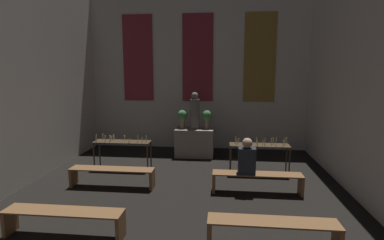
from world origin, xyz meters
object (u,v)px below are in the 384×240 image
statue (195,112)px  flower_vase_right (207,117)px  pew_back_right (257,179)px  flower_vase_left (183,116)px  person_seated (247,158)px  candle_rack_left (122,144)px  pew_third_right (272,228)px  altar (195,142)px  pew_third_left (64,217)px  pew_back_left (112,173)px  candle_rack_right (259,148)px

statue → flower_vase_right: bearing=0.0°
pew_back_right → flower_vase_left: bearing=125.5°
flower_vase_right → statue: bearing=180.0°
person_seated → flower_vase_left: bearing=122.3°
statue → candle_rack_left: 2.42m
flower_vase_left → flower_vase_right: bearing=0.0°
pew_third_right → pew_back_right: same height
flower_vase_right → altar: bearing=180.0°
flower_vase_right → pew_back_right: 3.14m
altar → pew_third_left: 5.06m
statue → person_seated: bearing=-63.5°
pew_third_left → flower_vase_left: bearing=75.8°
altar → flower_vase_left: bearing=180.0°
pew_back_left → flower_vase_left: bearing=66.1°
pew_third_right → pew_back_left: same height
statue → person_seated: size_ratio=1.45×
pew_back_right → candle_rack_right: bearing=81.6°
flower_vase_left → pew_third_right: bearing=-67.8°
pew_third_right → pew_back_left: bearing=147.1°
pew_third_left → person_seated: bearing=34.8°
flower_vase_right → person_seated: (1.00, -2.75, -0.45)m
person_seated → pew_back_left: bearing=180.0°
flower_vase_right → pew_back_left: size_ratio=0.30×
candle_rack_left → pew_back_right: candle_rack_left is taller
altar → statue: size_ratio=1.04×
altar → pew_back_right: size_ratio=0.61×
flower_vase_left → candle_rack_left: size_ratio=0.38×
pew_third_left → pew_third_right: size_ratio=1.00×
altar → pew_third_right: altar is taller
flower_vase_right → pew_back_left: flower_vase_right is taller
pew_back_left → pew_third_left: bearing=-90.0°
flower_vase_left → flower_vase_right: 0.75m
pew_third_left → person_seated: person_seated is taller
candle_rack_left → pew_third_left: bearing=-86.7°
pew_third_left → pew_back_left: same height
pew_third_right → pew_third_left: bearing=180.0°
altar → candle_rack_left: (-1.78, -1.49, 0.24)m
statue → pew_back_left: size_ratio=0.58×
candle_rack_right → pew_back_left: (-3.37, -1.26, -0.35)m
flower_vase_right → pew_third_left: bearing=-112.2°
flower_vase_right → candle_rack_right: (1.41, -1.49, -0.55)m
pew_back_right → statue: bearing=120.1°
flower_vase_left → person_seated: flower_vase_left is taller
pew_third_right → pew_back_right: 2.06m
flower_vase_right → person_seated: size_ratio=0.75×
altar → flower_vase_right: size_ratio=2.01×
pew_third_right → pew_back_left: size_ratio=1.00×
pew_back_left → altar: bearing=59.9°
statue → pew_third_left: size_ratio=0.58×
pew_back_right → person_seated: size_ratio=2.47×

